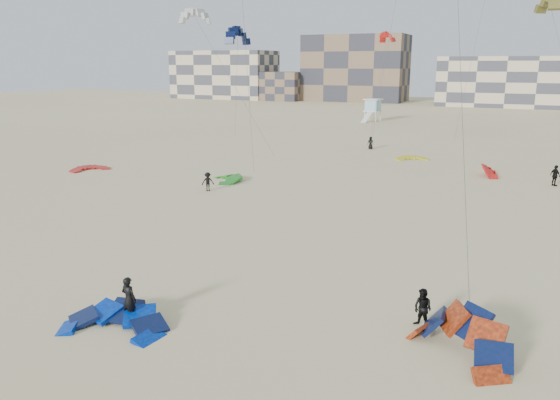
% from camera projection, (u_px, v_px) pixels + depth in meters
% --- Properties ---
extents(ground, '(320.00, 320.00, 0.00)m').
position_uv_depth(ground, '(143.00, 297.00, 24.87)').
color(ground, beige).
rests_on(ground, ground).
extents(kite_ground_blue, '(5.14, 5.33, 2.54)m').
position_uv_depth(kite_ground_blue, '(114.00, 329.00, 21.91)').
color(kite_ground_blue, '#0035B8').
rests_on(kite_ground_blue, ground).
extents(kite_ground_orange, '(6.04, 6.03, 4.33)m').
position_uv_depth(kite_ground_orange, '(458.00, 355.00, 19.97)').
color(kite_ground_orange, red).
rests_on(kite_ground_orange, ground).
extents(kite_ground_red, '(4.99, 4.91, 0.91)m').
position_uv_depth(kite_ground_red, '(90.00, 170.00, 54.56)').
color(kite_ground_red, red).
rests_on(kite_ground_red, ground).
extents(kite_ground_green, '(5.38, 5.34, 1.72)m').
position_uv_depth(kite_ground_green, '(227.00, 180.00, 49.65)').
color(kite_ground_green, '#158421').
rests_on(kite_ground_green, ground).
extents(kite_ground_red_far, '(3.31, 3.22, 2.95)m').
position_uv_depth(kite_ground_red_far, '(490.00, 176.00, 51.54)').
color(kite_ground_red_far, red).
rests_on(kite_ground_red_far, ground).
extents(kite_ground_yellow, '(4.52, 4.60, 0.79)m').
position_uv_depth(kite_ground_yellow, '(412.00, 159.00, 60.52)').
color(kite_ground_yellow, '#BDC314').
rests_on(kite_ground_yellow, ground).
extents(kitesurfer_main, '(0.73, 0.50, 1.92)m').
position_uv_depth(kitesurfer_main, '(129.00, 299.00, 22.38)').
color(kitesurfer_main, black).
rests_on(kitesurfer_main, ground).
extents(kitesurfer_b, '(0.99, 0.92, 1.64)m').
position_uv_depth(kitesurfer_b, '(423.00, 309.00, 21.84)').
color(kitesurfer_b, black).
rests_on(kitesurfer_b, ground).
extents(kitesurfer_c, '(1.17, 1.08, 1.59)m').
position_uv_depth(kitesurfer_c, '(208.00, 182.00, 45.39)').
color(kitesurfer_c, black).
rests_on(kitesurfer_c, ground).
extents(kitesurfer_d, '(1.04, 1.11, 1.84)m').
position_uv_depth(kitesurfer_d, '(555.00, 176.00, 47.22)').
color(kitesurfer_d, black).
rests_on(kitesurfer_d, ground).
extents(kitesurfer_e, '(0.77, 0.51, 1.56)m').
position_uv_depth(kitesurfer_e, '(371.00, 143.00, 67.65)').
color(kitesurfer_e, black).
rests_on(kitesurfer_e, ground).
extents(kite_fly_grey, '(10.58, 4.39, 15.06)m').
position_uv_depth(kite_fly_grey, '(195.00, 18.00, 55.44)').
color(kite_fly_grey, silver).
rests_on(kite_fly_grey, ground).
extents(kite_fly_olive, '(6.97, 9.07, 16.21)m').
position_uv_depth(kite_fly_olive, '(550.00, 3.00, 49.38)').
color(kite_fly_olive, brown).
rests_on(kite_fly_olive, ground).
extents(kite_fly_navy, '(4.45, 4.54, 13.75)m').
position_uv_depth(kite_fly_navy, '(238.00, 38.00, 66.94)').
color(kite_fly_navy, '#0D1242').
rests_on(kite_fly_navy, ground).
extents(kite_fly_red, '(4.29, 9.00, 14.37)m').
position_uv_depth(kite_fly_red, '(387.00, 38.00, 81.23)').
color(kite_fly_red, red).
rests_on(kite_fly_red, ground).
extents(lifeguard_tower_far, '(3.27, 5.77, 4.06)m').
position_uv_depth(lifeguard_tower_far, '(373.00, 110.00, 100.05)').
color(lifeguard_tower_far, white).
rests_on(lifeguard_tower_far, ground).
extents(condo_west_a, '(30.00, 15.00, 14.00)m').
position_uv_depth(condo_west_a, '(225.00, 75.00, 166.00)').
color(condo_west_a, beige).
rests_on(condo_west_a, ground).
extents(condo_west_b, '(28.00, 14.00, 18.00)m').
position_uv_depth(condo_west_b, '(356.00, 68.00, 153.16)').
color(condo_west_b, '#7B614A').
rests_on(condo_west_b, ground).
extents(condo_mid, '(32.00, 16.00, 12.00)m').
position_uv_depth(condo_mid, '(507.00, 82.00, 134.45)').
color(condo_mid, beige).
rests_on(condo_mid, ground).
extents(condo_fill_left, '(12.00, 10.00, 8.00)m').
position_uv_depth(condo_fill_left, '(282.00, 86.00, 157.01)').
color(condo_fill_left, '#7B614A').
rests_on(condo_fill_left, ground).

